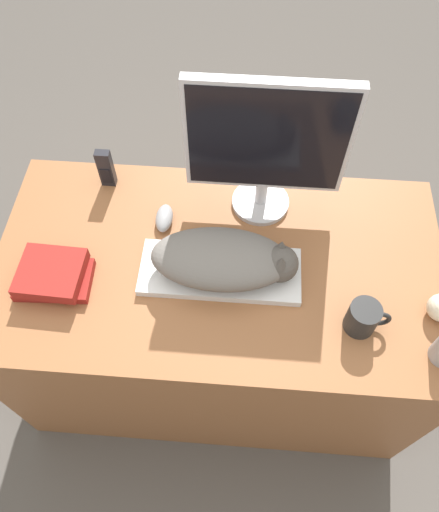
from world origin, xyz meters
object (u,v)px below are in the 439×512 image
cat (228,259)px  monitor (267,144)px  phone (106,168)px  keyboard (220,272)px  computer_mouse (164,218)px  coffee_mug (363,318)px  book_stack (52,276)px

cat → monitor: bearing=72.0°
monitor → phone: 0.53m
keyboard → cat: (0.02, -0.00, 0.07)m
monitor → computer_mouse: 0.39m
coffee_mug → book_stack: size_ratio=0.55×
coffee_mug → keyboard: bearing=161.1°
computer_mouse → book_stack: book_stack is taller
keyboard → coffee_mug: size_ratio=3.91×
monitor → book_stack: (-0.57, -0.32, -0.23)m
computer_mouse → coffee_mug: size_ratio=0.87×
keyboard → monitor: monitor is taller
monitor → computer_mouse: size_ratio=4.59×
cat → computer_mouse: cat is taller
computer_mouse → phone: 0.25m
phone → cat: bearing=-38.0°
keyboard → computer_mouse: (-0.18, 0.17, 0.01)m
cat → book_stack: (-0.48, -0.06, -0.05)m
monitor → computer_mouse: (-0.29, -0.09, -0.24)m
keyboard → coffee_mug: (0.38, -0.13, 0.04)m
cat → phone: size_ratio=2.96×
keyboard → computer_mouse: bearing=137.0°
cat → book_stack: cat is taller
book_stack → coffee_mug: bearing=-4.8°
monitor → coffee_mug: 0.53m
cat → book_stack: 0.49m
computer_mouse → book_stack: size_ratio=0.47×
monitor → book_stack: size_ratio=2.18×
coffee_mug → phone: 0.89m
coffee_mug → book_stack: bearing=175.2°
cat → phone: bearing=142.0°
coffee_mug → phone: (-0.77, 0.44, 0.02)m
phone → book_stack: 0.38m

